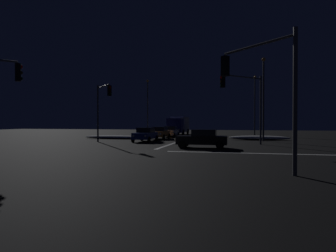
{
  "coord_description": "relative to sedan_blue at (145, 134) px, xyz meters",
  "views": [
    {
      "loc": [
        6.25,
        -21.5,
        2.19
      ],
      "look_at": [
        -1.39,
        11.79,
        1.73
      ],
      "focal_mm": 31.7,
      "sensor_mm": 36.0,
      "label": 1
    }
  ],
  "objects": [
    {
      "name": "ground",
      "position": [
        3.63,
        -10.22,
        -0.85
      ],
      "size": [
        120.0,
        120.0,
        0.1
      ],
      "primitive_type": "cube",
      "color": "black"
    },
    {
      "name": "stop_line_north",
      "position": [
        3.63,
        -2.03,
        -0.8
      ],
      "size": [
        0.35,
        14.03,
        0.01
      ],
      "color": "white",
      "rests_on": "ground"
    },
    {
      "name": "centre_line_ns",
      "position": [
        3.63,
        9.57,
        -0.8
      ],
      "size": [
        22.0,
        0.15,
        0.01
      ],
      "color": "yellow",
      "rests_on": "ground"
    },
    {
      "name": "crosswalk_bar_east",
      "position": [
        11.93,
        -10.22,
        -0.8
      ],
      "size": [
        14.03,
        0.4,
        0.01
      ],
      "color": "white",
      "rests_on": "ground"
    },
    {
      "name": "snow_bank_left_curb",
      "position": [
        -5.36,
        4.11,
        -0.57
      ],
      "size": [
        8.51,
        1.5,
        0.46
      ],
      "color": "white",
      "rests_on": "ground"
    },
    {
      "name": "snow_bank_right_curb",
      "position": [
        12.63,
        5.71,
        -0.53
      ],
      "size": [
        7.23,
        1.5,
        0.54
      ],
      "color": "white",
      "rests_on": "ground"
    },
    {
      "name": "sedan_blue",
      "position": [
        0.0,
        0.0,
        0.0
      ],
      "size": [
        2.02,
        4.33,
        1.57
      ],
      "color": "navy",
      "rests_on": "ground"
    },
    {
      "name": "sedan_orange",
      "position": [
        0.28,
        5.36,
        0.0
      ],
      "size": [
        2.02,
        4.33,
        1.57
      ],
      "color": "#C66014",
      "rests_on": "ground"
    },
    {
      "name": "sedan_white",
      "position": [
        0.47,
        10.98,
        0.0
      ],
      "size": [
        2.02,
        4.33,
        1.57
      ],
      "color": "silver",
      "rests_on": "ground"
    },
    {
      "name": "box_truck",
      "position": [
        0.34,
        18.21,
        0.91
      ],
      "size": [
        2.68,
        8.28,
        3.08
      ],
      "color": "navy",
      "rests_on": "ground"
    },
    {
      "name": "sedan_black_crossing",
      "position": [
        7.12,
        -6.71,
        0.0
      ],
      "size": [
        4.33,
        2.02,
        1.57
      ],
      "color": "black",
      "rests_on": "ground"
    },
    {
      "name": "traffic_signal_nw",
      "position": [
        -3.9,
        -2.69,
        3.48
      ],
      "size": [
        2.81,
        2.81,
        6.25
      ],
      "color": "#4C4C51",
      "rests_on": "ground"
    },
    {
      "name": "traffic_signal_se",
      "position": [
        10.96,
        -17.55,
        3.38
      ],
      "size": [
        3.22,
        3.22,
        6.04
      ],
      "color": "#4C4C51",
      "rests_on": "ground"
    },
    {
      "name": "traffic_signal_ne",
      "position": [
        10.78,
        -3.08,
        3.84
      ],
      "size": [
        3.81,
        3.81,
        6.68
      ],
      "color": "#4C4C51",
      "rests_on": "ground"
    },
    {
      "name": "streetlamp_right_far",
      "position": [
        12.93,
        19.57,
        4.86
      ],
      "size": [
        0.44,
        0.44,
        9.92
      ],
      "color": "#424247",
      "rests_on": "ground"
    },
    {
      "name": "streetlamp_left_far",
      "position": [
        -5.66,
        19.57,
        4.81
      ],
      "size": [
        0.44,
        0.44,
        9.81
      ],
      "color": "#424247",
      "rests_on": "ground"
    },
    {
      "name": "streetlamp_right_near",
      "position": [
        12.93,
        3.57,
        4.66
      ],
      "size": [
        0.44,
        0.44,
        9.52
      ],
      "color": "#424247",
      "rests_on": "ground"
    }
  ]
}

